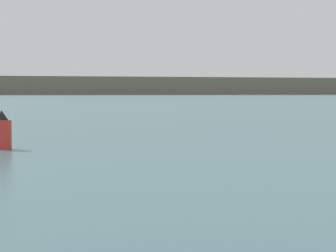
{
  "coord_description": "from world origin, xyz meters",
  "views": [
    {
      "loc": [
        -8.76,
        -8.59,
        2.84
      ],
      "look_at": [
        -6.4,
        5.55,
        2.16
      ],
      "focal_mm": 74.88,
      "sensor_mm": 36.0,
      "label": 1
    }
  ],
  "objects": [
    {
      "name": "channel_buoy",
      "position": [
        -11.23,
        27.51,
        0.87
      ],
      "size": [
        0.98,
        0.98,
        1.96
      ],
      "color": "red",
      "rests_on": "ground_plane"
    },
    {
      "name": "distant_headland",
      "position": [
        263.16,
        1145.41,
        11.95
      ],
      "size": [
        1046.42,
        549.25,
        23.91
      ],
      "primitive_type": "cube",
      "rotation": [
        0.0,
        0.0,
        0.1
      ],
      "color": "#756B56",
      "rests_on": "ground_plane"
    }
  ]
}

